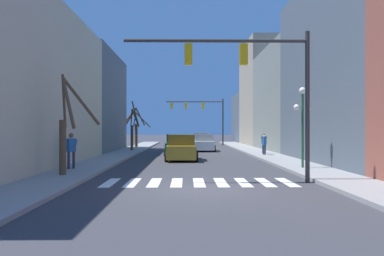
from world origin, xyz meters
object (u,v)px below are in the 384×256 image
(traffic_signal_near, at_px, (253,72))
(car_parked_left_far, at_px, (182,148))
(car_parked_right_mid, at_px, (178,145))
(pedestrian_on_right_sidewalk, at_px, (71,148))
(pedestrian_waiting_at_curb, at_px, (264,141))
(street_tree_left_far, at_px, (66,130))
(car_parked_right_near, at_px, (201,140))
(car_parked_left_near, at_px, (204,143))
(traffic_signal_far, at_px, (201,110))
(street_tree_left_near, at_px, (133,130))
(street_lamp_right_corner, at_px, (303,111))
(street_tree_right_near, at_px, (135,127))
(pedestrian_crossing_street, at_px, (264,143))

(traffic_signal_near, bearing_deg, car_parked_left_far, 105.48)
(car_parked_right_mid, xyz_separation_m, pedestrian_on_right_sidewalk, (-5.15, -12.47, 0.42))
(pedestrian_waiting_at_curb, height_order, street_tree_left_far, street_tree_left_far)
(car_parked_right_near, distance_m, pedestrian_on_right_sidewalk, 27.51)
(car_parked_left_near, height_order, pedestrian_waiting_at_curb, pedestrian_waiting_at_curb)
(traffic_signal_near, relative_size, pedestrian_on_right_sidewalk, 4.13)
(car_parked_left_near, height_order, pedestrian_on_right_sidewalk, pedestrian_on_right_sidewalk)
(traffic_signal_far, xyz_separation_m, pedestrian_waiting_at_curb, (4.45, -18.84, -3.49))
(pedestrian_on_right_sidewalk, height_order, street_tree_left_far, street_tree_left_far)
(car_parked_right_near, distance_m, street_tree_left_far, 29.77)
(pedestrian_waiting_at_curb, height_order, street_tree_left_near, street_tree_left_near)
(car_parked_left_far, distance_m, car_parked_right_mid, 5.67)
(car_parked_left_near, relative_size, street_tree_left_near, 0.96)
(pedestrian_waiting_at_curb, bearing_deg, pedestrian_on_right_sidewalk, -173.30)
(car_parked_right_mid, xyz_separation_m, pedestrian_waiting_at_curb, (7.21, -0.59, 0.34))
(street_lamp_right_corner, height_order, car_parked_right_mid, street_lamp_right_corner)
(street_tree_left_far, bearing_deg, car_parked_left_far, 61.63)
(car_parked_left_near, height_order, street_tree_left_far, street_tree_left_far)
(street_lamp_right_corner, bearing_deg, car_parked_right_near, 99.43)
(street_lamp_right_corner, distance_m, car_parked_left_near, 17.82)
(street_lamp_right_corner, bearing_deg, street_tree_left_near, 124.96)
(traffic_signal_near, distance_m, street_tree_left_near, 22.01)
(traffic_signal_far, bearing_deg, pedestrian_waiting_at_curb, -76.72)
(pedestrian_on_right_sidewalk, bearing_deg, car_parked_right_mid, -168.29)
(traffic_signal_far, bearing_deg, street_tree_right_near, -134.91)
(street_tree_right_near, bearing_deg, street_lamp_right_corner, -62.29)
(car_parked_left_far, bearing_deg, street_tree_left_near, -153.73)
(car_parked_left_near, bearing_deg, car_parked_left_far, 169.17)
(pedestrian_crossing_street, bearing_deg, car_parked_left_far, -76.55)
(car_parked_left_near, distance_m, pedestrian_crossing_street, 8.64)
(car_parked_left_far, relative_size, car_parked_right_mid, 0.92)
(traffic_signal_near, distance_m, pedestrian_crossing_street, 14.98)
(pedestrian_crossing_street, bearing_deg, street_tree_left_far, -55.96)
(car_parked_left_near, relative_size, street_tree_right_near, 1.00)
(traffic_signal_near, relative_size, street_tree_left_far, 1.68)
(traffic_signal_far, bearing_deg, car_parked_right_mid, -98.60)
(car_parked_left_far, bearing_deg, pedestrian_waiting_at_curb, 126.68)
(traffic_signal_near, xyz_separation_m, pedestrian_waiting_at_curb, (3.79, 15.94, -3.36))
(car_parked_right_near, xyz_separation_m, pedestrian_crossing_street, (4.32, -16.29, 0.28))
(traffic_signal_near, bearing_deg, car_parked_right_near, 91.67)
(pedestrian_on_right_sidewalk, bearing_deg, pedestrian_crossing_street, 164.26)
(car_parked_right_near, xyz_separation_m, car_parked_left_near, (-0.07, -8.87, -0.02))
(street_tree_left_near, bearing_deg, pedestrian_waiting_at_curb, -21.42)
(pedestrian_waiting_at_curb, bearing_deg, traffic_signal_near, -140.58)
(street_tree_left_near, bearing_deg, car_parked_right_mid, -42.30)
(street_tree_right_near, bearing_deg, pedestrian_on_right_sidewalk, -90.41)
(pedestrian_on_right_sidewalk, bearing_deg, pedestrian_waiting_at_curb, 168.03)
(pedestrian_waiting_at_curb, relative_size, pedestrian_crossing_street, 1.09)
(pedestrian_waiting_at_curb, relative_size, street_tree_right_near, 0.38)
(street_lamp_right_corner, distance_m, pedestrian_on_right_sidewalk, 12.15)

